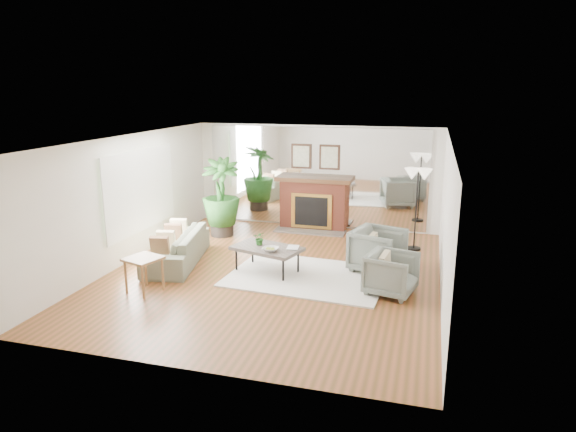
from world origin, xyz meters
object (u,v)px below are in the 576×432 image
(side_table, at_px, (143,263))
(potted_ficus, at_px, (221,195))
(fireplace, at_px, (313,202))
(coffee_table, at_px, (267,249))
(sofa, at_px, (177,247))
(floor_lamp, at_px, (418,181))
(armchair_front, at_px, (391,274))
(armchair_back, at_px, (378,250))

(side_table, height_order, potted_ficus, potted_ficus)
(fireplace, bearing_deg, coffee_table, -92.47)
(side_table, distance_m, potted_ficus, 3.56)
(fireplace, distance_m, sofa, 3.79)
(floor_lamp, bearing_deg, coffee_table, -140.09)
(fireplace, height_order, coffee_table, fireplace)
(coffee_table, bearing_deg, armchair_front, -10.11)
(potted_ficus, bearing_deg, sofa, -93.10)
(fireplace, distance_m, armchair_back, 3.20)
(fireplace, distance_m, armchair_front, 4.26)
(armchair_back, distance_m, side_table, 4.25)
(armchair_back, relative_size, side_table, 1.34)
(sofa, relative_size, armchair_back, 2.39)
(coffee_table, relative_size, potted_ficus, 0.78)
(armchair_back, xyz_separation_m, armchair_front, (0.33, -1.05, -0.05))
(fireplace, xyz_separation_m, potted_ficus, (-1.93, -1.15, 0.31))
(armchair_back, relative_size, floor_lamp, 0.52)
(potted_ficus, height_order, floor_lamp, potted_ficus)
(coffee_table, distance_m, potted_ficus, 2.79)
(fireplace, distance_m, side_table, 5.04)
(armchair_front, bearing_deg, fireplace, 44.57)
(potted_ficus, bearing_deg, side_table, -88.94)
(floor_lamp, bearing_deg, sofa, -154.72)
(armchair_front, bearing_deg, sofa, 97.39)
(fireplace, xyz_separation_m, coffee_table, (-0.14, -3.24, -0.20))
(sofa, distance_m, floor_lamp, 5.11)
(armchair_back, relative_size, potted_ficus, 0.50)
(sofa, xyz_separation_m, armchair_back, (3.88, 0.58, 0.10))
(coffee_table, height_order, sofa, sofa)
(fireplace, relative_size, armchair_front, 2.60)
(sofa, bearing_deg, armchair_front, 71.87)
(sofa, xyz_separation_m, potted_ficus, (0.11, 2.03, 0.65))
(coffee_table, height_order, floor_lamp, floor_lamp)
(fireplace, bearing_deg, floor_lamp, -23.27)
(sofa, distance_m, armchair_front, 4.24)
(fireplace, height_order, sofa, fireplace)
(fireplace, bearing_deg, potted_ficus, -149.08)
(sofa, relative_size, side_table, 3.21)
(fireplace, xyz_separation_m, floor_lamp, (2.46, -1.06, 0.84))
(sofa, distance_m, potted_ficus, 2.14)
(armchair_front, distance_m, potted_ficus, 4.85)
(fireplace, relative_size, armchair_back, 2.26)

